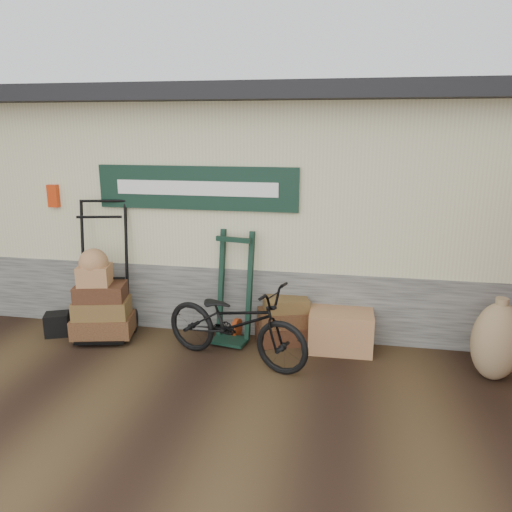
{
  "coord_description": "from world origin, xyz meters",
  "views": [
    {
      "loc": [
        1.61,
        -5.09,
        2.71
      ],
      "look_at": [
        0.48,
        0.9,
        1.12
      ],
      "focal_mm": 35.0,
      "sensor_mm": 36.0,
      "label": 1
    }
  ],
  "objects_px": {
    "suitcase_stack": "(284,320)",
    "black_trunk": "(57,324)",
    "porter_trolley": "(103,269)",
    "bicycle": "(235,318)",
    "wicker_hamper": "(341,331)",
    "green_barrow": "(234,288)"
  },
  "relations": [
    {
      "from": "wicker_hamper",
      "to": "bicycle",
      "type": "relative_size",
      "value": 0.41
    },
    {
      "from": "green_barrow",
      "to": "black_trunk",
      "type": "xyz_separation_m",
      "value": [
        -2.36,
        -0.28,
        -0.57
      ]
    },
    {
      "from": "porter_trolley",
      "to": "black_trunk",
      "type": "height_order",
      "value": "porter_trolley"
    },
    {
      "from": "suitcase_stack",
      "to": "black_trunk",
      "type": "distance_m",
      "value": 3.02
    },
    {
      "from": "porter_trolley",
      "to": "bicycle",
      "type": "xyz_separation_m",
      "value": [
        1.87,
        -0.47,
        -0.36
      ]
    },
    {
      "from": "suitcase_stack",
      "to": "black_trunk",
      "type": "xyz_separation_m",
      "value": [
        -2.99,
        -0.34,
        -0.15
      ]
    },
    {
      "from": "green_barrow",
      "to": "wicker_hamper",
      "type": "distance_m",
      "value": 1.44
    },
    {
      "from": "porter_trolley",
      "to": "wicker_hamper",
      "type": "bearing_deg",
      "value": -11.14
    },
    {
      "from": "green_barrow",
      "to": "wicker_hamper",
      "type": "xyz_separation_m",
      "value": [
        1.37,
        -0.04,
        -0.46
      ]
    },
    {
      "from": "bicycle",
      "to": "black_trunk",
      "type": "bearing_deg",
      "value": 101.16
    },
    {
      "from": "suitcase_stack",
      "to": "bicycle",
      "type": "relative_size",
      "value": 0.37
    },
    {
      "from": "wicker_hamper",
      "to": "bicycle",
      "type": "bearing_deg",
      "value": -155.54
    },
    {
      "from": "porter_trolley",
      "to": "bicycle",
      "type": "distance_m",
      "value": 1.96
    },
    {
      "from": "wicker_hamper",
      "to": "black_trunk",
      "type": "distance_m",
      "value": 3.73
    },
    {
      "from": "suitcase_stack",
      "to": "wicker_hamper",
      "type": "distance_m",
      "value": 0.74
    },
    {
      "from": "porter_trolley",
      "to": "wicker_hamper",
      "type": "relative_size",
      "value": 2.36
    },
    {
      "from": "green_barrow",
      "to": "suitcase_stack",
      "type": "distance_m",
      "value": 0.76
    },
    {
      "from": "suitcase_stack",
      "to": "bicycle",
      "type": "height_order",
      "value": "bicycle"
    },
    {
      "from": "suitcase_stack",
      "to": "wicker_hamper",
      "type": "relative_size",
      "value": 0.89
    },
    {
      "from": "bicycle",
      "to": "suitcase_stack",
      "type": "bearing_deg",
      "value": -18.51
    },
    {
      "from": "porter_trolley",
      "to": "bicycle",
      "type": "bearing_deg",
      "value": -26.78
    },
    {
      "from": "suitcase_stack",
      "to": "wicker_hamper",
      "type": "height_order",
      "value": "suitcase_stack"
    }
  ]
}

